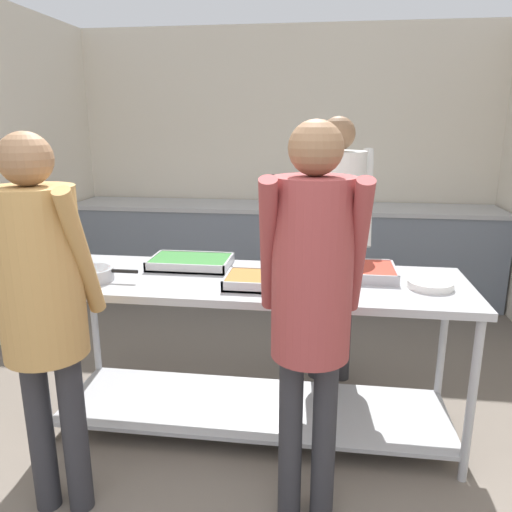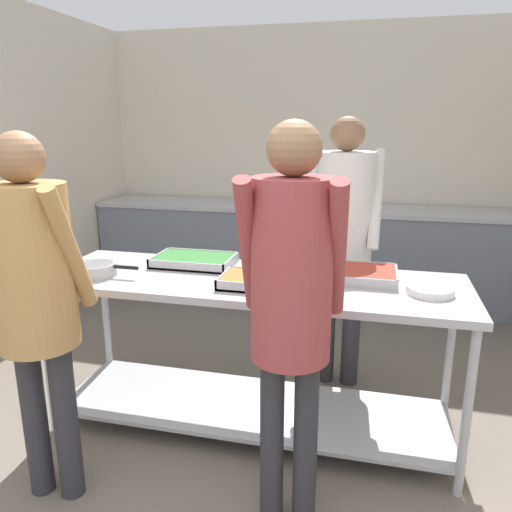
{
  "view_description": "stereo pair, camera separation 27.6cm",
  "coord_description": "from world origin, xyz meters",
  "views": [
    {
      "loc": [
        0.41,
        -0.97,
        1.72
      ],
      "look_at": [
        0.05,
        1.67,
        1.01
      ],
      "focal_mm": 35.0,
      "sensor_mm": 36.0,
      "label": 1
    },
    {
      "loc": [
        0.68,
        -0.92,
        1.72
      ],
      "look_at": [
        0.05,
        1.67,
        1.01
      ],
      "focal_mm": 35.0,
      "sensor_mm": 36.0,
      "label": 2
    }
  ],
  "objects": [
    {
      "name": "plate_stack",
      "position": [
        0.97,
        1.54,
        0.92
      ],
      "size": [
        0.23,
        0.23,
        0.04
      ],
      "color": "white",
      "rests_on": "serving_counter"
    },
    {
      "name": "serving_counter",
      "position": [
        0.05,
        1.57,
        0.61
      ],
      "size": [
        2.28,
        0.72,
        0.91
      ],
      "color": "#ADAFB5",
      "rests_on": "ground_plane"
    },
    {
      "name": "serving_tray_roast",
      "position": [
        -0.35,
        1.76,
        0.93
      ],
      "size": [
        0.46,
        0.31,
        0.05
      ],
      "color": "#ADAFB5",
      "rests_on": "serving_counter"
    },
    {
      "name": "serving_tray_greens",
      "position": [
        0.16,
        1.46,
        0.93
      ],
      "size": [
        0.49,
        0.28,
        0.05
      ],
      "color": "#ADAFB5",
      "rests_on": "serving_counter"
    },
    {
      "name": "guest_serving_left",
      "position": [
        -0.73,
        0.83,
        1.05
      ],
      "size": [
        0.46,
        0.36,
        1.69
      ],
      "color": "#2D2D33",
      "rests_on": "ground_plane"
    },
    {
      "name": "cook_behind_counter",
      "position": [
        0.49,
        2.22,
        1.09
      ],
      "size": [
        0.47,
        0.37,
        1.76
      ],
      "color": "#2D2D33",
      "rests_on": "ground_plane"
    },
    {
      "name": "back_counter",
      "position": [
        0.0,
        3.91,
        0.47
      ],
      "size": [
        4.19,
        0.65,
        0.93
      ],
      "color": "slate",
      "rests_on": "ground_plane"
    },
    {
      "name": "serving_tray_vegetables",
      "position": [
        0.63,
        1.7,
        0.93
      ],
      "size": [
        0.37,
        0.33,
        0.05
      ],
      "color": "#ADAFB5",
      "rests_on": "serving_counter"
    },
    {
      "name": "water_bottle",
      "position": [
        -0.09,
        3.93,
        1.07
      ],
      "size": [
        0.06,
        0.06,
        0.3
      ],
      "color": "silver",
      "rests_on": "back_counter"
    },
    {
      "name": "sauce_pan",
      "position": [
        -0.79,
        1.42,
        0.94
      ],
      "size": [
        0.37,
        0.23,
        0.07
      ],
      "color": "#ADAFB5",
      "rests_on": "serving_counter"
    },
    {
      "name": "guest_serving_right",
      "position": [
        0.38,
        0.93,
        1.09
      ],
      "size": [
        0.44,
        0.35,
        1.74
      ],
      "color": "#2D2D33",
      "rests_on": "ground_plane"
    },
    {
      "name": "wall_rear",
      "position": [
        0.0,
        4.28,
        1.32
      ],
      "size": [
        4.35,
        0.06,
        2.65
      ],
      "color": "beige",
      "rests_on": "ground_plane"
    }
  ]
}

